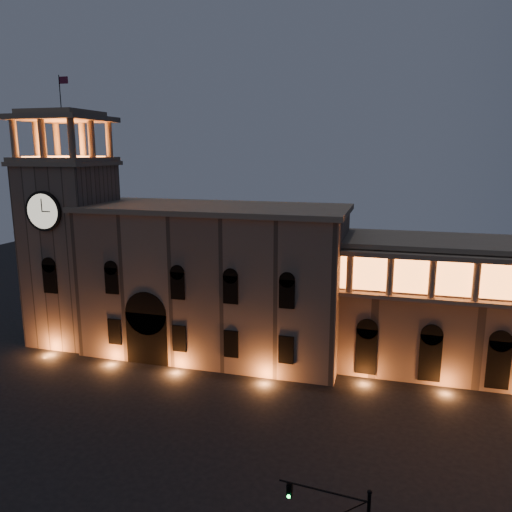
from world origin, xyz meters
The scene contains 3 objects.
ground centered at (0.00, 0.00, 0.00)m, with size 160.00×160.00×0.00m, color black.
government_building centered at (-2.08, 21.93, 8.77)m, with size 30.80×12.80×17.60m.
clock_tower centered at (-20.50, 20.98, 12.50)m, with size 9.80×9.80×32.40m.
Camera 1 is at (17.96, -31.74, 23.64)m, focal length 35.00 mm.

